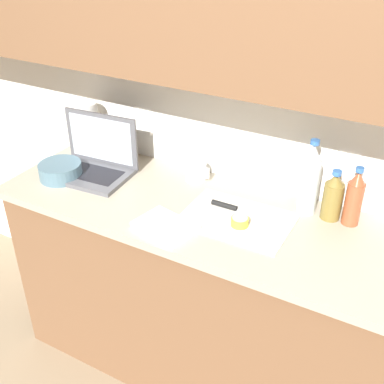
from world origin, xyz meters
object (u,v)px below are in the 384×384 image
bottle_water_clear (310,180)px  knife (234,208)px  bottle_oil_tall (333,197)px  bowl_white (60,171)px  lemon_half_cut (240,221)px  paper_towel_roll (87,129)px  cutting_board (236,220)px  laptop (94,160)px  bottle_green_soda (354,199)px  measuring_cup (196,171)px

bottle_water_clear → knife: bearing=-149.8°
bottle_oil_tall → bowl_white: bottle_oil_tall is taller
lemon_half_cut → knife: bearing=126.5°
bowl_white → paper_towel_roll: size_ratio=0.73×
knife → bottle_oil_tall: size_ratio=1.44×
lemon_half_cut → bottle_water_clear: bottle_water_clear is taller
lemon_half_cut → paper_towel_roll: paper_towel_roll is taller
cutting_board → knife: 0.06m
laptop → lemon_half_cut: laptop is taller
lemon_half_cut → bottle_green_soda: 0.44m
laptop → paper_towel_roll: same height
lemon_half_cut → bowl_white: size_ratio=0.36×
cutting_board → measuring_cup: bearing=144.4°
measuring_cup → bottle_oil_tall: bearing=-1.3°
laptop → bottle_oil_tall: (1.05, 0.15, 0.03)m
paper_towel_roll → bottle_water_clear: bearing=0.2°
cutting_board → bottle_water_clear: bottle_water_clear is taller
bowl_white → cutting_board: bearing=4.5°
bowl_white → paper_towel_roll: (-0.05, 0.26, 0.10)m
lemon_half_cut → laptop: bearing=173.6°
laptop → lemon_half_cut: 0.77m
knife → paper_towel_roll: (-0.86, 0.14, 0.12)m
cutting_board → laptop: bearing=176.0°
laptop → bowl_white: (-0.10, -0.12, -0.03)m
measuring_cup → cutting_board: bearing=-35.6°
knife → paper_towel_roll: size_ratio=1.15×
bottle_oil_tall → cutting_board: bearing=-147.6°
bottle_green_soda → paper_towel_roll: paper_towel_roll is taller
bowl_white → paper_towel_roll: bearing=101.0°
knife → bottle_water_clear: bottle_water_clear is taller
bottle_green_soda → bottle_water_clear: bottle_water_clear is taller
knife → paper_towel_roll: paper_towel_roll is taller
cutting_board → bottle_oil_tall: bottle_oil_tall is taller
bottle_oil_tall → bottle_water_clear: 0.11m
bottle_green_soda → paper_towel_roll: 1.29m
bottle_green_soda → bottle_oil_tall: 0.08m
laptop → bottle_green_soda: (1.13, 0.15, 0.05)m
lemon_half_cut → measuring_cup: (-0.33, 0.25, 0.02)m
cutting_board → paper_towel_roll: size_ratio=1.61×
cutting_board → bottle_green_soda: bearing=26.9°
bottle_oil_tall → bottle_water_clear: size_ratio=0.67×
bottle_oil_tall → bowl_white: 1.19m
knife → laptop: bearing=180.0°
laptop → bottle_water_clear: bearing=4.4°
bottle_oil_tall → paper_towel_roll: bearing=-179.8°
laptop → lemon_half_cut: bearing=-10.8°
bottle_oil_tall → knife: bearing=-157.3°
bottle_water_clear → measuring_cup: bottle_water_clear is taller
bottle_water_clear → bowl_white: bottle_water_clear is taller
bottle_oil_tall → bottle_water_clear: (-0.10, -0.00, 0.05)m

